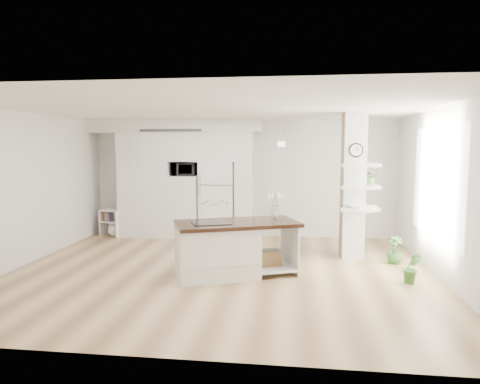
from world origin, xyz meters
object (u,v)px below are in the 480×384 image
at_px(refrigerator, 218,200).
at_px(kitchen_island, 224,248).
at_px(floor_plant_a, 412,268).
at_px(bookshelf, 113,224).

bearing_deg(refrigerator, kitchen_island, -77.98).
bearing_deg(kitchen_island, floor_plant_a, -22.68).
bearing_deg(bookshelf, floor_plant_a, -5.87).
distance_m(refrigerator, floor_plant_a, 4.64).
relative_size(refrigerator, floor_plant_a, 3.59).
distance_m(kitchen_island, bookshelf, 4.11).
distance_m(refrigerator, kitchen_island, 3.00).
distance_m(refrigerator, bookshelf, 2.53).
height_order(refrigerator, floor_plant_a, refrigerator).
relative_size(refrigerator, kitchen_island, 0.82).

